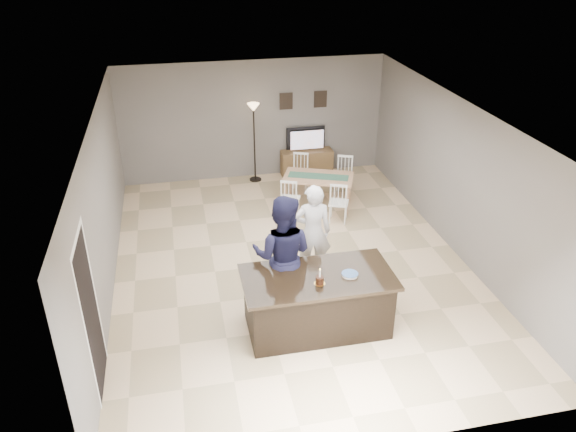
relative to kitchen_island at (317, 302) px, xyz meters
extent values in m
plane|color=#DAB78B|center=(0.00, 1.80, -0.45)|extent=(8.00, 8.00, 0.00)
plane|color=slate|center=(0.00, 5.80, 0.90)|extent=(6.00, 0.00, 6.00)
plane|color=slate|center=(0.00, -2.20, 0.90)|extent=(6.00, 0.00, 6.00)
plane|color=slate|center=(-3.00, 1.80, 0.90)|extent=(0.00, 8.00, 8.00)
plane|color=slate|center=(3.00, 1.80, 0.90)|extent=(0.00, 8.00, 8.00)
plane|color=white|center=(0.00, 1.80, 2.25)|extent=(8.00, 8.00, 0.00)
cube|color=black|center=(0.00, 0.00, -0.03)|extent=(2.00, 1.00, 0.85)
cube|color=black|center=(0.00, 0.00, 0.42)|extent=(2.15, 1.10, 0.05)
cube|color=brown|center=(1.20, 5.57, -0.15)|extent=(1.20, 0.40, 0.60)
imported|color=black|center=(1.20, 5.64, 0.41)|extent=(0.91, 0.12, 0.53)
plane|color=orange|center=(1.20, 5.56, 0.42)|extent=(0.78, 0.00, 0.78)
cube|color=black|center=(0.75, 5.78, 1.30)|extent=(0.30, 0.02, 0.38)
cube|color=black|center=(1.55, 5.78, 1.30)|extent=(0.30, 0.02, 0.38)
plane|color=black|center=(-2.99, -0.50, 0.60)|extent=(0.00, 2.10, 2.10)
plane|color=white|center=(-2.99, -0.50, 1.69)|extent=(0.00, 1.02, 1.02)
imported|color=silver|center=(0.26, 1.35, 0.38)|extent=(0.66, 0.48, 1.67)
imported|color=#171733|center=(-0.40, 0.55, 0.50)|extent=(1.13, 1.02, 1.92)
cylinder|color=gold|center=(-0.03, -0.19, 0.45)|extent=(0.16, 0.16, 0.00)
cylinder|color=#321B0D|center=(-0.03, -0.19, 0.50)|extent=(0.12, 0.12, 0.10)
cylinder|color=white|center=(-0.03, -0.19, 0.61)|extent=(0.02, 0.02, 0.12)
sphere|color=#FFBF4C|center=(-0.03, -0.19, 0.68)|extent=(0.02, 0.02, 0.02)
cylinder|color=white|center=(0.44, -0.08, 0.45)|extent=(0.23, 0.23, 0.01)
cylinder|color=white|center=(0.44, -0.08, 0.46)|extent=(0.23, 0.23, 0.01)
cylinder|color=white|center=(0.44, -0.08, 0.47)|extent=(0.23, 0.23, 0.01)
cylinder|color=#315696|center=(0.44, -0.08, 0.48)|extent=(0.23, 0.23, 0.00)
cube|color=tan|center=(1.04, 3.92, 0.19)|extent=(1.61, 1.27, 0.04)
cylinder|color=tan|center=(0.33, 3.85, -0.14)|extent=(0.05, 0.05, 0.63)
cylinder|color=tan|center=(1.76, 3.98, -0.14)|extent=(0.05, 0.05, 0.63)
cube|color=#3A694E|center=(1.04, 3.92, 0.21)|extent=(1.27, 0.75, 0.01)
cube|color=white|center=(0.36, 3.52, -0.06)|extent=(0.48, 0.47, 0.04)
cylinder|color=white|center=(0.16, 3.45, -0.26)|extent=(0.03, 0.03, 0.38)
cylinder|color=white|center=(0.55, 3.60, -0.26)|extent=(0.03, 0.03, 0.38)
cube|color=white|center=(0.30, 3.38, 0.39)|extent=(0.32, 0.15, 0.04)
cube|color=white|center=(1.26, 3.16, -0.06)|extent=(0.48, 0.47, 0.04)
cylinder|color=white|center=(1.07, 3.09, -0.26)|extent=(0.03, 0.03, 0.38)
cylinder|color=white|center=(1.45, 3.24, -0.26)|extent=(0.03, 0.03, 0.38)
cube|color=white|center=(1.20, 3.01, 0.39)|extent=(0.32, 0.15, 0.04)
cube|color=white|center=(0.82, 4.68, -0.06)|extent=(0.48, 0.47, 0.04)
cylinder|color=white|center=(1.01, 4.75, -0.26)|extent=(0.03, 0.03, 0.38)
cylinder|color=white|center=(0.63, 4.60, -0.26)|extent=(0.03, 0.03, 0.38)
cube|color=white|center=(0.88, 4.82, 0.39)|extent=(0.32, 0.15, 0.04)
cube|color=white|center=(1.73, 4.31, -0.06)|extent=(0.48, 0.47, 0.04)
cylinder|color=white|center=(1.92, 4.39, -0.26)|extent=(0.03, 0.03, 0.38)
cylinder|color=white|center=(1.53, 4.24, -0.26)|extent=(0.03, 0.03, 0.38)
cube|color=white|center=(1.78, 4.46, 0.39)|extent=(0.32, 0.15, 0.04)
cylinder|color=black|center=(-0.04, 5.50, -0.44)|extent=(0.27, 0.27, 0.03)
cylinder|color=black|center=(-0.04, 5.50, 0.40)|extent=(0.04, 0.04, 1.67)
cone|color=#FFCD8C|center=(-0.04, 5.50, 1.28)|extent=(0.27, 0.27, 0.18)
camera|label=1|loc=(-1.79, -6.37, 4.84)|focal=35.00mm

